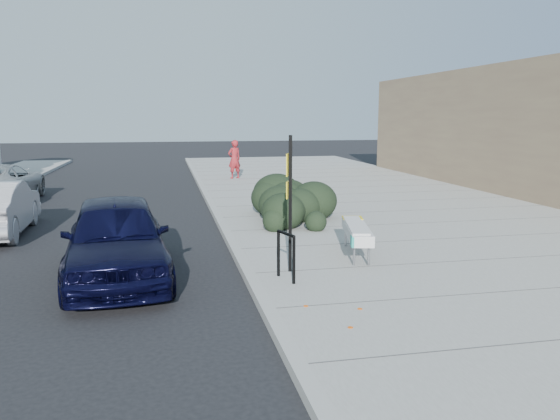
{
  "coord_description": "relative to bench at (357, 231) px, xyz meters",
  "views": [
    {
      "loc": [
        -1.51,
        -10.05,
        3.14
      ],
      "look_at": [
        1.04,
        2.12,
        1.0
      ],
      "focal_mm": 35.0,
      "sensor_mm": 36.0,
      "label": 1
    }
  ],
  "objects": [
    {
      "name": "sedan_navy",
      "position": [
        -5.0,
        -0.2,
        0.13
      ],
      "size": [
        2.31,
        4.9,
        1.62
      ],
      "primitive_type": "imported",
      "rotation": [
        0.0,
        0.0,
        0.08
      ],
      "color": "black",
      "rests_on": "ground"
    },
    {
      "name": "sidewalk_near",
      "position": [
        3.1,
        4.06,
        -0.61
      ],
      "size": [
        11.2,
        50.0,
        0.15
      ],
      "primitive_type": "cube",
      "color": "gray",
      "rests_on": "ground"
    },
    {
      "name": "suv_silver",
      "position": [
        -10.0,
        10.57,
        0.03
      ],
      "size": [
        2.38,
        5.16,
        1.43
      ],
      "primitive_type": "imported",
      "rotation": [
        0.0,
        0.0,
        3.14
      ],
      "color": "#9FA2A4",
      "rests_on": "ground"
    },
    {
      "name": "pedestrian",
      "position": [
        -0.73,
        15.41,
        0.4
      ],
      "size": [
        0.8,
        0.68,
        1.86
      ],
      "primitive_type": "imported",
      "rotation": [
        0.0,
        0.0,
        3.56
      ],
      "color": "maroon",
      "rests_on": "sidewalk_near"
    },
    {
      "name": "bike_rack",
      "position": [
        -1.9,
        -1.47,
        0.01
      ],
      "size": [
        0.23,
        0.59,
        0.9
      ],
      "rotation": [
        0.0,
        0.0,
        0.31
      ],
      "color": "black",
      "rests_on": "sidewalk_near"
    },
    {
      "name": "curb_near",
      "position": [
        -2.5,
        4.06,
        -0.6
      ],
      "size": [
        0.22,
        50.0,
        0.17
      ],
      "primitive_type": "cube",
      "color": "#9E9E99",
      "rests_on": "ground"
    },
    {
      "name": "hedge",
      "position": [
        -0.36,
        4.53,
        0.19
      ],
      "size": [
        1.96,
        3.87,
        1.45
      ],
      "primitive_type": "ellipsoid",
      "rotation": [
        0.0,
        0.0,
        -0.01
      ],
      "color": "black",
      "rests_on": "sidewalk_near"
    },
    {
      "name": "ground",
      "position": [
        -2.5,
        -0.94,
        -0.68
      ],
      "size": [
        120.0,
        120.0,
        0.0
      ],
      "primitive_type": "plane",
      "color": "black",
      "rests_on": "ground"
    },
    {
      "name": "bench",
      "position": [
        0.0,
        0.0,
        0.0
      ],
      "size": [
        0.95,
        2.26,
        0.67
      ],
      "rotation": [
        0.0,
        0.0,
        -0.23
      ],
      "color": "gray",
      "rests_on": "sidewalk_near"
    },
    {
      "name": "sign_post",
      "position": [
        -1.71,
        -0.93,
        0.97
      ],
      "size": [
        0.15,
        0.29,
        2.64
      ],
      "rotation": [
        0.0,
        0.0,
        -0.35
      ],
      "color": "black",
      "rests_on": "sidewalk_near"
    }
  ]
}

